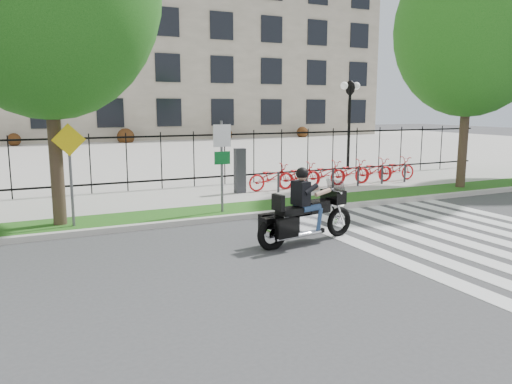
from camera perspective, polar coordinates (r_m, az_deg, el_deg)
name	(u,v)px	position (r m, az deg, el deg)	size (l,w,h in m)	color
ground	(287,267)	(9.67, 3.59, -8.52)	(120.00, 120.00, 0.00)	#3D3D3F
curb	(212,220)	(13.25, -5.01, -3.16)	(60.00, 0.20, 0.15)	#B5B2AB
grass_verge	(202,213)	(14.04, -6.22, -2.45)	(60.00, 1.50, 0.15)	#195515
sidewalk	(176,199)	(16.37, -9.09, -0.76)	(60.00, 3.50, 0.15)	#ABA7A0
plaza	(98,154)	(33.46, -17.61, 4.20)	(80.00, 34.00, 0.10)	#ABA7A0
crosswalk_stripes	(469,238)	(12.64, 23.19, -4.89)	(5.70, 8.00, 0.01)	silver
iron_fence	(161,160)	(17.89, -10.77, 3.56)	(30.00, 0.06, 2.00)	black
office_building	(62,33)	(53.58, -21.25, 16.56)	(60.00, 21.90, 20.15)	gray
lamp_post_right	(350,103)	(24.70, 10.67, 10.00)	(1.06, 0.70, 4.25)	black
street_tree_2	(471,29)	(19.52, 23.36, 16.70)	(5.22, 5.22, 8.51)	#34271C
bike_share_station	(336,173)	(18.63, 9.12, 2.19)	(7.75, 0.84, 1.50)	#2D2D33
sign_pole_regulatory	(222,155)	(13.60, -3.91, 4.30)	(0.50, 0.09, 2.50)	#59595B
sign_pole_warning	(70,161)	(12.72, -20.49, 3.33)	(0.78, 0.09, 2.49)	#59595B
motorcycle_rider	(307,213)	(11.19, 5.81, -2.37)	(2.67, 0.98, 2.07)	black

